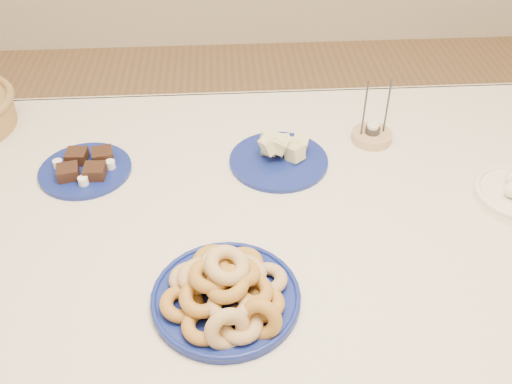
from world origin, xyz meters
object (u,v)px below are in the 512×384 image
(dining_table, at_px, (255,244))
(donut_platter, at_px, (226,291))
(melon_plate, at_px, (279,154))
(brownie_plate, at_px, (85,168))
(candle_holder, at_px, (372,135))

(dining_table, bearing_deg, donut_platter, -104.91)
(melon_plate, height_order, brownie_plate, melon_plate)
(dining_table, relative_size, brownie_plate, 6.65)
(melon_plate, bearing_deg, donut_platter, -107.62)
(donut_platter, distance_m, melon_plate, 0.48)
(dining_table, height_order, donut_platter, donut_platter)
(candle_holder, bearing_deg, melon_plate, -163.32)
(donut_platter, relative_size, candle_holder, 1.85)
(donut_platter, xyz_separation_m, brownie_plate, (-0.34, 0.44, -0.02))
(dining_table, bearing_deg, melon_plate, 68.79)
(melon_plate, height_order, candle_holder, candle_holder)
(donut_platter, bearing_deg, brownie_plate, 127.80)
(dining_table, distance_m, candle_holder, 0.45)
(melon_plate, bearing_deg, dining_table, -111.21)
(dining_table, distance_m, donut_platter, 0.31)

